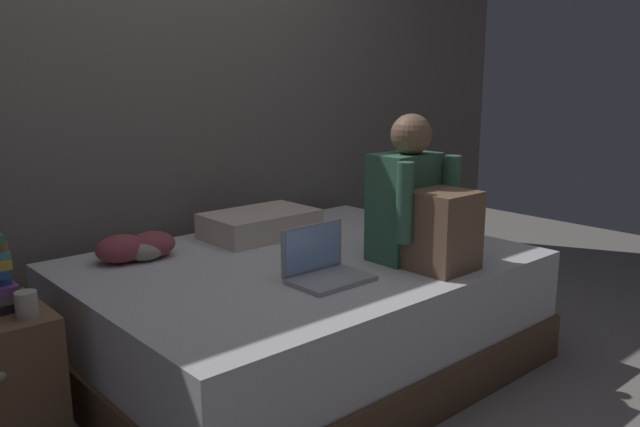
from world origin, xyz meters
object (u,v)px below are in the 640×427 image
mug (26,304)px  clothes_pile (138,248)px  person_sitting (420,208)px  pillow (260,224)px  laptop (323,267)px  bed (303,314)px

mug → clothes_pile: bearing=31.3°
person_sitting → clothes_pile: person_sitting is taller
person_sitting → clothes_pile: 1.27m
person_sitting → pillow: (-0.24, 0.85, -0.19)m
person_sitting → mug: (-1.50, 0.50, -0.21)m
laptop → pillow: size_ratio=0.57×
pillow → mug: bearing=-164.7°
bed → laptop: 0.46m
person_sitting → laptop: person_sitting is taller
bed → pillow: size_ratio=3.57×
pillow → mug: size_ratio=6.22×
bed → clothes_pile: (-0.57, 0.47, 0.33)m
pillow → bed: bearing=-101.8°
bed → laptop: bearing=-115.2°
person_sitting → clothes_pile: (-0.91, 0.87, -0.19)m
person_sitting → mug: person_sitting is taller
pillow → person_sitting: bearing=-74.2°
clothes_pile → person_sitting: bearing=-43.7°
person_sitting → mug: size_ratio=7.28×
bed → person_sitting: person_sitting is taller
laptop → mug: laptop is taller
laptop → clothes_pile: 0.88m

